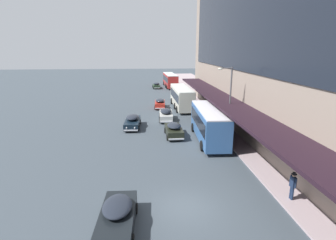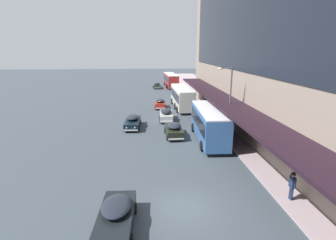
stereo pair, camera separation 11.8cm
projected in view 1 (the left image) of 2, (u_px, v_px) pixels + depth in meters
name	position (u px, v px, depth m)	size (l,w,h in m)	color
ground	(185.00, 208.00, 16.08)	(240.00, 240.00, 0.00)	#3B444C
transit_bus_kerbside_front	(209.00, 123.00, 27.53)	(2.92, 9.53, 3.45)	#36629E
transit_bus_kerbside_rear	(182.00, 96.00, 43.03)	(2.91, 10.66, 3.41)	beige
transit_bus_kerbside_far	(170.00, 80.00, 67.16)	(3.06, 11.57, 3.36)	#A92725
sedan_oncoming_front	(156.00, 85.00, 65.29)	(1.93, 4.31, 1.47)	#233723
sedan_lead_near	(160.00, 103.00, 43.29)	(1.93, 4.31, 1.55)	#AF271C
sedan_second_near	(117.00, 216.00, 14.06)	(2.08, 4.64, 1.50)	black
sedan_oncoming_rear	(132.00, 121.00, 32.42)	(2.01, 4.85, 1.58)	black
sedan_trailing_near	(166.00, 115.00, 35.69)	(2.03, 4.49, 1.67)	beige
sedan_lead_mid	(174.00, 130.00, 29.10)	(1.92, 4.31, 1.58)	black
pedestrian_at_kerb	(293.00, 184.00, 16.50)	(0.33, 0.62, 1.86)	#1A2843
street_lamp	(229.00, 99.00, 26.88)	(1.50, 0.28, 7.57)	#4C4C51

